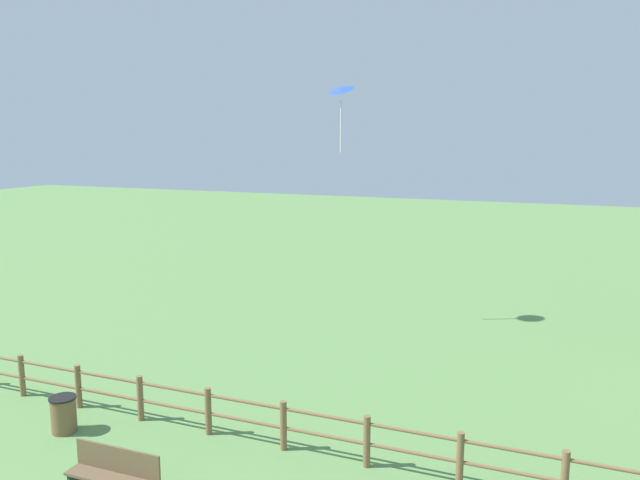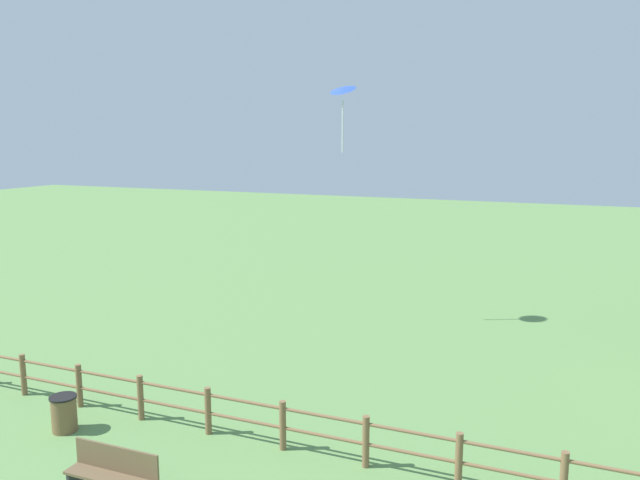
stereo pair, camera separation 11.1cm
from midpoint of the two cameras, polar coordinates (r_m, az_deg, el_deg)
wooden_fence at (r=13.38m, az=-3.19°, el=-16.30°), size 21.77×0.14×1.05m
park_bench_near_fence at (r=12.32m, az=-18.13°, el=-19.55°), size 1.79×0.42×0.97m
trash_bin at (r=15.24m, az=-22.16°, el=-14.47°), size 0.58×0.58×0.80m
kite_blue_delta at (r=21.06m, az=2.25°, el=13.35°), size 1.02×0.99×2.26m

